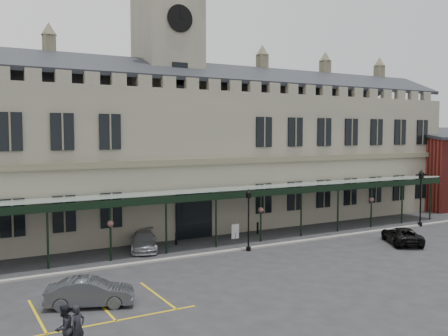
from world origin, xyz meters
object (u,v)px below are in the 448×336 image
lamp_post_right (421,193)px  person_b (64,328)px  car_van (402,235)px  person_a (78,327)px  lamp_post_mid (248,214)px  sign_board (235,232)px  station_building (169,156)px  clock_tower (168,81)px  car_taxi (144,241)px  car_left_b (90,292)px

lamp_post_right → person_b: bearing=-162.3°
car_van → person_a: person_a is taller
lamp_post_mid → sign_board: bearing=72.0°
station_building → sign_board: (2.80, -6.82, -5.89)m
sign_board → lamp_post_mid: bearing=-108.2°
sign_board → clock_tower: bearing=111.8°
car_taxi → person_b: size_ratio=2.42×
clock_tower → lamp_post_mid: 15.19m
car_left_b → lamp_post_right: bearing=-57.4°
car_left_b → car_van: (24.50, 2.08, -0.06)m
person_b → person_a: bearing=133.7°
car_van → person_b: bearing=43.9°
person_b → lamp_post_mid: bearing=177.3°
clock_tower → lamp_post_right: size_ratio=4.79×
lamp_post_right → car_van: (-7.31, -4.20, -2.43)m
car_taxi → person_a: (-8.20, -14.59, 0.24)m
sign_board → person_b: bearing=-138.8°
lamp_post_right → car_van: 8.78m
station_building → person_b: station_building is taller
sign_board → car_van: car_van is taller
lamp_post_mid → person_b: (-15.20, -10.56, -1.74)m
lamp_post_mid → car_left_b: 14.43m
lamp_post_mid → person_b: bearing=-145.2°
station_building → lamp_post_right: (20.31, -10.53, -3.40)m
person_a → lamp_post_right: bearing=-9.9°
lamp_post_mid → person_b: lamp_post_mid is taller
car_left_b → person_b: 5.11m
lamp_post_right → person_a: 35.33m
sign_board → person_b: 22.04m
clock_tower → car_van: clock_tower is taller
station_building → person_a: station_building is taller
lamp_post_right → car_van: size_ratio=1.13×
lamp_post_mid → person_a: bearing=-144.1°
car_taxi → car_van: 19.63m
car_left_b → car_taxi: bearing=-11.8°
clock_tower → car_taxi: 15.13m
car_left_b → car_taxi: 11.85m
station_building → car_van: size_ratio=13.13×
lamp_post_mid → person_a: lamp_post_mid is taller
station_building → car_left_b: 21.17m
lamp_post_mid → car_left_b: size_ratio=1.06×
car_left_b → person_a: 4.99m
car_left_b → person_a: bearing=-178.5°
lamp_post_right → person_a: bearing=-161.9°
lamp_post_mid → car_left_b: bearing=-155.4°
car_van → person_a: 27.06m
sign_board → car_left_b: (-14.30, -9.99, 0.13)m
lamp_post_right → sign_board: size_ratio=4.40×
clock_tower → person_a: 28.09m
station_building → clock_tower: (0.00, 0.09, 6.64)m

